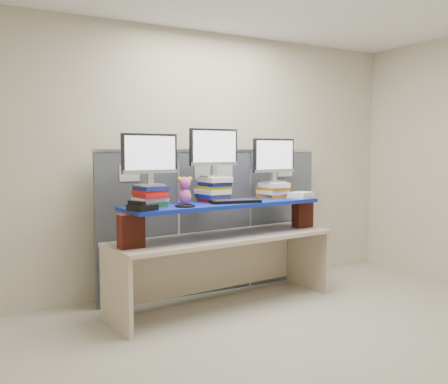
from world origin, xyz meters
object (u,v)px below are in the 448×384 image
blue_board (224,204)px  monitor_right (274,158)px  desk (224,250)px  desk_phone (142,207)px  keyboard (235,201)px  monitor_center (214,150)px  monitor_left (150,156)px

blue_board → monitor_right: bearing=9.2°
desk → desk_phone: size_ratio=9.27×
keyboard → desk_phone: bearing=-162.8°
desk → blue_board: blue_board is taller
monitor_center → monitor_right: bearing=0.0°
monitor_center → keyboard: bearing=-67.7°
blue_board → monitor_center: size_ratio=3.77×
monitor_left → desk_phone: (-0.19, -0.28, -0.42)m
monitor_center → desk: bearing=-72.7°
keyboard → desk_phone: 1.00m
monitor_left → monitor_right: (1.45, 0.14, -0.03)m
monitor_left → desk_phone: 0.54m
blue_board → monitor_right: 0.86m
desk → blue_board: (0.00, 0.00, 0.45)m
desk → keyboard: (0.07, -0.10, 0.48)m
monitor_left → monitor_center: 0.69m
blue_board → keyboard: size_ratio=4.02×
monitor_center → keyboard: 0.55m
monitor_left → monitor_right: monitor_left is taller
monitor_center → desk_phone: monitor_center is taller
desk → desk_phone: bearing=-171.2°
desk → desk_phone: (-0.92, -0.24, 0.50)m
blue_board → keyboard: 0.13m
monitor_center → keyboard: (0.12, -0.22, -0.49)m
monitor_right → desk_phone: (-1.63, -0.43, -0.39)m
monitor_left → monitor_right: 1.46m
desk_phone → desk: bearing=-6.2°
monitor_right → desk_phone: 1.73m
monitor_center → monitor_right: 0.77m
desk → blue_board: size_ratio=1.15×
blue_board → monitor_center: monitor_center is taller
monitor_center → desk_phone: 1.05m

